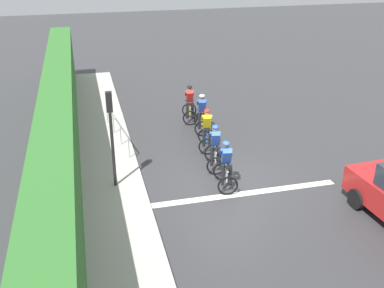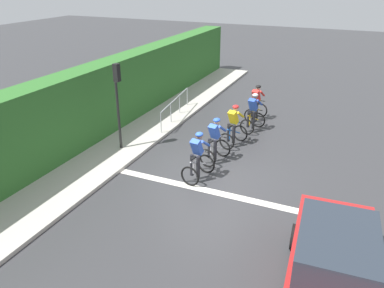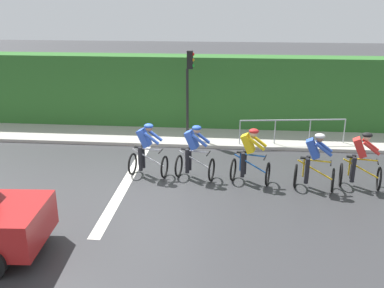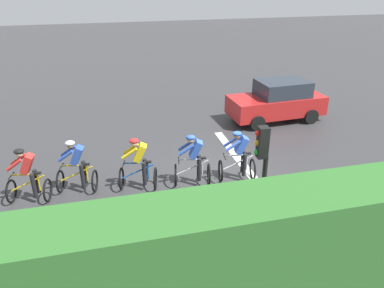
{
  "view_description": "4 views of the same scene",
  "coord_description": "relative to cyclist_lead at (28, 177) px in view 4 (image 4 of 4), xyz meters",
  "views": [
    {
      "loc": [
        -4.48,
        -12.8,
        7.65
      ],
      "look_at": [
        -0.86,
        1.65,
        0.81
      ],
      "focal_mm": 42.16,
      "sensor_mm": 36.0,
      "label": 1
    },
    {
      "loc": [
        4.04,
        -10.35,
        6.25
      ],
      "look_at": [
        -0.81,
        0.6,
        0.8
      ],
      "focal_mm": 35.23,
      "sensor_mm": 36.0,
      "label": 2
    },
    {
      "loc": [
        11.72,
        2.14,
        5.22
      ],
      "look_at": [
        0.38,
        1.1,
        1.27
      ],
      "focal_mm": 40.29,
      "sensor_mm": 36.0,
      "label": 3
    },
    {
      "loc": [
        -9.68,
        3.52,
        6.03
      ],
      "look_at": [
        0.08,
        1.1,
        1.27
      ],
      "focal_mm": 34.55,
      "sensor_mm": 36.0,
      "label": 4
    }
  ],
  "objects": [
    {
      "name": "ground_plane",
      "position": [
        -0.08,
        -5.82,
        -0.8
      ],
      "size": [
        80.0,
        80.0,
        0.0
      ],
      "primitive_type": "plane",
      "color": "#333335"
    },
    {
      "name": "sidewalk_kerb",
      "position": [
        -4.31,
        -3.82,
        -0.74
      ],
      "size": [
        2.8,
        25.24,
        0.12
      ],
      "primitive_type": "cube",
      "color": "#ADA89E",
      "rests_on": "ground"
    },
    {
      "name": "hedge_wall",
      "position": [
        -5.51,
        -3.82,
        0.68
      ],
      "size": [
        1.1,
        25.24,
        2.95
      ],
      "primitive_type": "cube",
      "color": "#2D6628",
      "rests_on": "ground"
    },
    {
      "name": "road_marking_stop_line",
      "position": [
        -0.08,
        -6.67,
        -0.79
      ],
      "size": [
        7.0,
        0.3,
        0.01
      ],
      "primitive_type": "cube",
      "color": "silver",
      "rests_on": "ground"
    },
    {
      "name": "cyclist_lead",
      "position": [
        0.0,
        0.0,
        0.0
      ],
      "size": [
        0.88,
        1.19,
        1.66
      ],
      "color": "black",
      "rests_on": "ground"
    },
    {
      "name": "cyclist_second",
      "position": [
        0.21,
        -1.31,
        0.0
      ],
      "size": [
        0.9,
        1.2,
        1.66
      ],
      "color": "black",
      "rests_on": "ground"
    },
    {
      "name": "cyclist_mid",
      "position": [
        -0.07,
        -3.09,
        0.0
      ],
      "size": [
        0.91,
        1.21,
        1.66
      ],
      "color": "black",
      "rests_on": "ground"
    },
    {
      "name": "cyclist_fourth",
      "position": [
        -0.23,
        -4.72,
        0.0
      ],
      "size": [
        0.88,
        1.19,
        1.66
      ],
      "color": "black",
      "rests_on": "ground"
    },
    {
      "name": "cyclist_trailing",
      "position": [
        -0.29,
        -6.14,
        0.0
      ],
      "size": [
        0.83,
        1.17,
        1.66
      ],
      "color": "black",
      "rests_on": "ground"
    },
    {
      "name": "car_red",
      "position": [
        4.18,
        -9.59,
        0.08
      ],
      "size": [
        2.08,
        4.2,
        1.76
      ],
      "color": "#B21E1E",
      "rests_on": "ground"
    },
    {
      "name": "traffic_light_near_crossing",
      "position": [
        -3.85,
        -5.22,
        1.43
      ],
      "size": [
        0.21,
        0.31,
        3.34
      ],
      "color": "black",
      "rests_on": "ground"
    },
    {
      "name": "pedestrian_railing_kerbside",
      "position": [
        -3.41,
        -1.43,
        0.0
      ],
      "size": [
        0.56,
        3.81,
        1.03
      ],
      "color": "#999EA3",
      "rests_on": "ground"
    }
  ]
}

